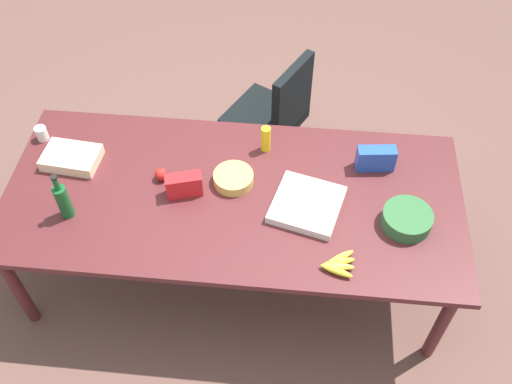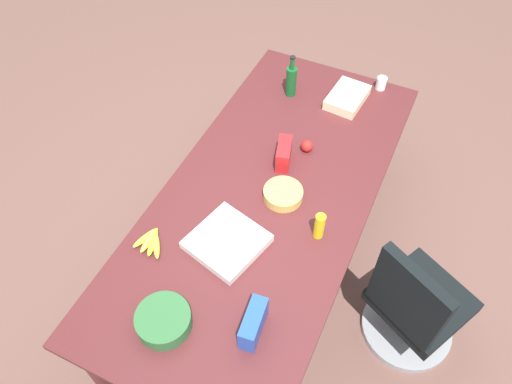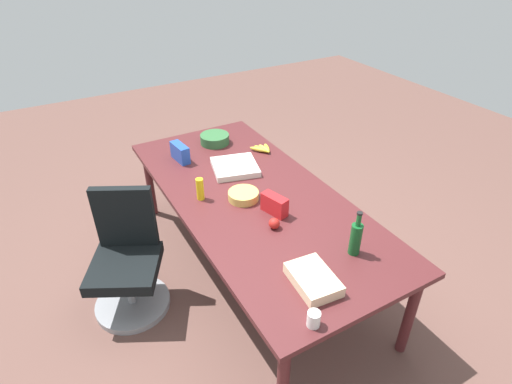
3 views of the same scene
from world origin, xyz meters
The scene contains 14 objects.
ground_plane centered at (0.00, 0.00, 0.00)m, with size 10.00×10.00×0.00m, color brown.
conference_table centered at (0.00, 0.00, 0.69)m, with size 2.58×1.16×0.75m.
office_chair centered at (0.14, 0.99, 0.35)m, with size 0.65×0.65×0.94m.
chip_bag_red centered at (-0.27, -0.02, 0.82)m, with size 0.20×0.08×0.14m, color red.
chip_bag_blue centered at (0.80, 0.28, 0.82)m, with size 0.22×0.08×0.15m, color #214AAF.
sheet_cake centered at (-0.97, 0.16, 0.78)m, with size 0.32×0.22×0.07m, color beige.
pizza_box centered at (0.42, -0.05, 0.77)m, with size 0.36×0.36×0.05m, color silver.
paper_cup centered at (-1.21, 0.33, 0.79)m, with size 0.07×0.07×0.09m, color white.
chip_bowl centered at (-0.01, 0.09, 0.78)m, with size 0.23×0.23×0.06m, color #D0B054.
apple_red centered at (-0.42, 0.08, 0.78)m, with size 0.08×0.08×0.08m, color #B0201B.
wine_bottle centered at (-0.88, -0.23, 0.87)m, with size 0.09×0.09×0.31m.
mustard_bottle centered at (0.15, 0.37, 0.83)m, with size 0.06×0.06×0.17m, color yellow.
salad_bowl centered at (0.95, -0.12, 0.79)m, with size 0.27×0.27×0.09m, color #2D5F33.
banana_bunch centered at (0.59, -0.42, 0.77)m, with size 0.18×0.19×0.04m.
Camera 1 is at (0.33, -2.03, 3.25)m, focal length 40.34 mm.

